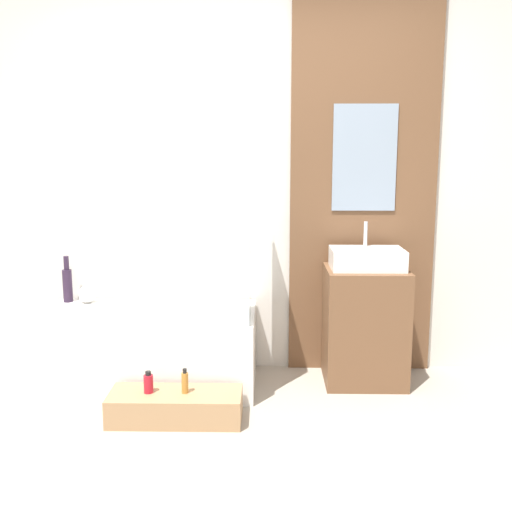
% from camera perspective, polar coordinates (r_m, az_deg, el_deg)
% --- Properties ---
extents(ground_plane, '(12.00, 12.00, 0.00)m').
position_cam_1_polar(ground_plane, '(2.90, -2.01, -21.18)').
color(ground_plane, '#A39989').
extents(wall_tiled_back, '(4.20, 0.06, 2.60)m').
position_cam_1_polar(wall_tiled_back, '(4.06, -0.90, 7.22)').
color(wall_tiled_back, silver).
rests_on(wall_tiled_back, ground_plane).
extents(wall_wood_accent, '(0.97, 0.04, 2.60)m').
position_cam_1_polar(wall_wood_accent, '(4.06, 10.19, 7.15)').
color(wall_wood_accent, brown).
rests_on(wall_wood_accent, ground_plane).
extents(bathtub, '(1.35, 0.67, 0.49)m').
position_cam_1_polar(bathtub, '(3.95, -10.11, -8.64)').
color(bathtub, white).
rests_on(bathtub, ground_plane).
extents(glass_shower_screen, '(0.01, 0.45, 0.96)m').
position_cam_1_polar(glass_shower_screen, '(3.62, -0.65, 1.57)').
color(glass_shower_screen, silver).
rests_on(glass_shower_screen, bathtub).
extents(wooden_step_bench, '(0.74, 0.29, 0.16)m').
position_cam_1_polar(wooden_step_bench, '(3.50, -7.67, -14.00)').
color(wooden_step_bench, '#A87F56').
rests_on(wooden_step_bench, ground_plane).
extents(vanity_cabinet, '(0.52, 0.45, 0.76)m').
position_cam_1_polar(vanity_cabinet, '(3.98, 10.31, -6.53)').
color(vanity_cabinet, brown).
rests_on(vanity_cabinet, ground_plane).
extents(sink, '(0.46, 0.31, 0.29)m').
position_cam_1_polar(sink, '(3.87, 10.52, -0.24)').
color(sink, white).
rests_on(sink, vanity_cabinet).
extents(vase_tall_dark, '(0.06, 0.06, 0.31)m').
position_cam_1_polar(vase_tall_dark, '(4.24, -17.52, -2.49)').
color(vase_tall_dark, '#2D1E33').
rests_on(vase_tall_dark, bathtub).
extents(vase_round_light, '(0.12, 0.12, 0.12)m').
position_cam_1_polar(vase_round_light, '(4.19, -15.77, -3.52)').
color(vase_round_light, silver).
rests_on(vase_round_light, bathtub).
extents(bottle_soap_primary, '(0.05, 0.05, 0.12)m').
position_cam_1_polar(bottle_soap_primary, '(3.47, -10.21, -11.83)').
color(bottle_soap_primary, '#B21928').
rests_on(bottle_soap_primary, wooden_step_bench).
extents(bottle_soap_secondary, '(0.04, 0.04, 0.14)m').
position_cam_1_polar(bottle_soap_secondary, '(3.43, -6.79, -11.84)').
color(bottle_soap_secondary, '#B2752D').
rests_on(bottle_soap_secondary, wooden_step_bench).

